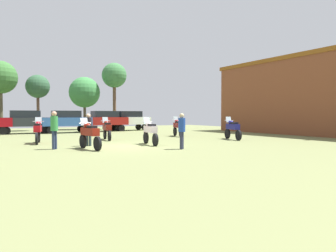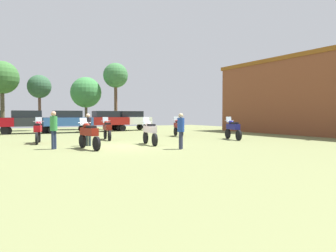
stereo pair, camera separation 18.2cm
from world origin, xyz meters
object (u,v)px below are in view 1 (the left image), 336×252
object	(u,v)px
person_1	(88,127)
car_2	(66,120)
motorcycle_3	(38,131)
motorcycle_11	(233,128)
car_5	(25,120)
motorcycle_9	(90,134)
motorcycle_7	(150,131)
person_3	(54,127)
motorcycle_2	(178,127)
tree_3	(114,76)
person_2	(182,128)
tree_1	(38,87)
tree_7	(85,92)
car_1	(105,119)
motorcycle_5	(107,129)
car_4	(129,119)
tree_6	(0,78)

from	to	relation	value
person_1	car_2	bearing A→B (deg)	119.96
motorcycle_3	motorcycle_11	xyz separation A→B (m)	(11.58, -3.57, 0.00)
car_5	motorcycle_9	bearing A→B (deg)	-173.25
motorcycle_7	person_3	world-z (taller)	person_3
motorcycle_2	tree_3	size ratio (longest dim) A/B	0.29
person_2	tree_1	world-z (taller)	tree_1
motorcycle_9	person_2	world-z (taller)	person_2
tree_7	car_1	bearing A→B (deg)	-82.19
motorcycle_7	motorcycle_9	xyz separation A→B (m)	(-3.54, -0.54, -0.00)
person_1	tree_3	size ratio (longest dim) A/B	0.23
person_2	person_3	size ratio (longest dim) A/B	0.95
motorcycle_5	motorcycle_7	world-z (taller)	motorcycle_7
car_4	motorcycle_9	bearing A→B (deg)	149.16
motorcycle_3	person_2	world-z (taller)	person_2
motorcycle_7	tree_7	distance (m)	19.42
person_3	car_2	bearing A→B (deg)	-151.14
motorcycle_3	tree_7	size ratio (longest dim) A/B	0.38
motorcycle_3	motorcycle_5	distance (m)	4.29
car_4	person_2	bearing A→B (deg)	163.30
person_2	tree_1	bearing A→B (deg)	59.63
car_4	person_2	distance (m)	18.05
person_3	tree_6	world-z (taller)	tree_6
tree_3	motorcycle_7	bearing A→B (deg)	-104.95
person_3	tree_7	distance (m)	20.13
person_2	car_4	bearing A→B (deg)	35.40
tree_1	tree_3	size ratio (longest dim) A/B	0.77
motorcycle_2	motorcycle_5	size ratio (longest dim) A/B	0.93
person_3	motorcycle_3	bearing A→B (deg)	-132.71
motorcycle_11	tree_6	bearing A→B (deg)	140.86
motorcycle_5	motorcycle_11	distance (m)	8.30
motorcycle_11	person_1	xyz separation A→B (m)	(-9.49, 0.67, 0.26)
motorcycle_2	tree_1	world-z (taller)	tree_1
motorcycle_11	tree_6	world-z (taller)	tree_6
car_2	person_3	size ratio (longest dim) A/B	2.38
motorcycle_11	motorcycle_3	bearing A→B (deg)	178.32
tree_1	person_1	bearing A→B (deg)	-90.24
person_1	tree_3	xyz separation A→B (m)	(7.90, 16.83, 4.91)
person_3	tree_1	world-z (taller)	tree_1
car_1	person_3	size ratio (longest dim) A/B	2.36
person_1	person_3	bearing A→B (deg)	-120.79
person_2	tree_6	xyz separation A→B (m)	(-6.72, 21.13, 4.12)
motorcycle_7	person_3	size ratio (longest dim) A/B	1.24
car_1	tree_3	world-z (taller)	tree_3
tree_3	person_2	bearing A→B (deg)	-102.29
motorcycle_7	tree_6	xyz separation A→B (m)	(-6.44, 18.39, 4.38)
motorcycle_11	car_2	bearing A→B (deg)	135.78
car_5	tree_3	xyz separation A→B (m)	(9.54, 3.51, 4.74)
motorcycle_2	person_2	bearing A→B (deg)	-106.23
tree_6	tree_7	size ratio (longest dim) A/B	1.17
car_4	person_1	bearing A→B (deg)	147.61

